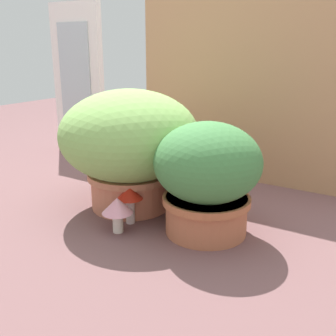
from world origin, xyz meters
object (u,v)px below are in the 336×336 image
grass_planter (130,142)px  mushroom_ornament_red (130,197)px  cat (175,175)px  mushroom_ornament_pink (117,208)px  leafy_planter (207,176)px

grass_planter → mushroom_ornament_red: 0.23m
grass_planter → cat: 0.23m
grass_planter → mushroom_ornament_pink: bearing=-64.0°
grass_planter → leafy_planter: grass_planter is taller
grass_planter → cat: grass_planter is taller
grass_planter → cat: (0.14, 0.11, -0.14)m
mushroom_ornament_pink → mushroom_ornament_red: size_ratio=0.92×
cat → mushroom_ornament_pink: size_ratio=2.93×
leafy_planter → cat: leafy_planter is taller
grass_planter → mushroom_ornament_pink: (0.11, -0.22, -0.17)m
mushroom_ornament_pink → grass_planter: bearing=116.0°
cat → mushroom_ornament_red: size_ratio=2.70×
mushroom_ornament_pink → leafy_planter: bearing=32.2°
cat → mushroom_ornament_red: (-0.04, -0.25, -0.02)m
grass_planter → leafy_planter: (0.37, -0.06, -0.06)m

